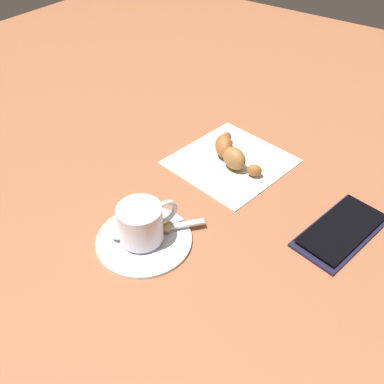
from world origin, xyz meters
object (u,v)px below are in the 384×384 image
Objects in this scene: espresso_cup at (142,222)px; cell_phone at (341,230)px; napkin at (231,161)px; croissant at (230,152)px; saucer at (144,239)px; teaspoon at (142,231)px; sugar_packet at (144,223)px.

cell_phone is (-0.17, 0.21, -0.03)m from espresso_cup.
croissant reaches higher than napkin.
croissant is at bearing -179.76° from saucer.
croissant reaches higher than teaspoon.
croissant is (-0.20, 0.01, 0.01)m from sugar_packet.
croissant is at bearing -179.96° from espresso_cup.
saucer is 0.27m from cell_phone.
teaspoon is at bearing -1.48° from napkin.
napkin is (-0.21, 0.01, -0.01)m from sugar_packet.
teaspoon is 0.98× the size of croissant.
espresso_cup reaches higher than teaspoon.
croissant is at bearing 178.65° from teaspoon.
cell_phone is at bearing 129.31° from espresso_cup.
napkin is 1.12× the size of cell_phone.
croissant is (-0.22, -0.00, -0.01)m from espresso_cup.
cell_phone is (-0.17, 0.22, -0.01)m from teaspoon.
cell_phone is (0.05, 0.21, -0.02)m from croissant.
saucer is at bearing 0.10° from napkin.
espresso_cup reaches higher than napkin.
cell_phone reaches higher than napkin.
saucer is 0.01m from teaspoon.
cell_phone is at bearing 127.92° from teaspoon.
saucer is 0.02m from sugar_packet.
teaspoon is 0.02m from sugar_packet.
sugar_packet is 0.28m from cell_phone.
espresso_cup is 0.28m from cell_phone.
teaspoon is at bearing 97.04° from sugar_packet.
croissant is at bearing -118.76° from sugar_packet.
saucer is 1.85× the size of sugar_packet.
teaspoon is at bearing -1.35° from croissant.
espresso_cup is 0.78× the size of teaspoon.
cell_phone reaches higher than saucer.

